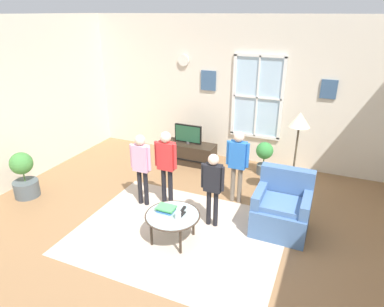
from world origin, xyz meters
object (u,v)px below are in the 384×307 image
Objects in this scene: cup at (178,215)px; person_blue_shirt at (238,159)px; person_red_shirt at (166,160)px; remote_near_cup at (182,214)px; person_pink_shirt at (141,162)px; potted_plant_by_window at (264,155)px; book_stack at (166,209)px; remote_near_books at (183,209)px; television at (188,134)px; coffee_table at (173,216)px; floor_lamp at (299,129)px; potted_plant_corner at (24,176)px; tv_stand at (188,153)px; armchair at (282,209)px; person_black_shirt at (213,182)px.

person_blue_shirt is (0.39, 1.40, 0.31)m from cup.
person_blue_shirt is (1.00, 0.52, -0.02)m from person_red_shirt.
remote_near_cup is 0.12× the size of person_pink_shirt.
remote_near_cup is at bearing -102.74° from potted_plant_by_window.
book_stack is 0.24m from remote_near_books.
coffee_table is at bearing -70.66° from television.
potted_plant_by_window is 1.50m from floor_lamp.
person_blue_shirt is 1.54× the size of potted_plant_corner.
remote_near_cup is 1.40m from person_blue_shirt.
television is at bearing -176.58° from potted_plant_by_window.
person_blue_shirt is at bearing -39.56° from television.
tv_stand is 2.72m from armchair.
cup is at bearing -126.97° from floor_lamp.
television is 4.11× the size of remote_near_cup.
armchair reaches higher than book_stack.
potted_plant_corner is (-2.95, 0.15, -0.07)m from cup.
tv_stand is at bearing 158.06° from floor_lamp.
armchair is 8.22× the size of cup.
person_blue_shirt is (-0.82, 0.48, 0.45)m from armchair.
person_black_shirt reaches higher than remote_near_books.
coffee_table is at bearing -21.37° from book_stack.
person_red_shirt is 1.57× the size of potted_plant_corner.
potted_plant_corner is at bearing 178.96° from book_stack.
book_stack is at bearing -63.81° from person_red_shirt.
remote_near_cup is 1.21m from person_pink_shirt.
floor_lamp is (0.84, 0.24, 0.54)m from person_blue_shirt.
potted_plant_corner is at bearing -129.81° from television.
person_blue_shirt is at bearing 64.16° from book_stack.
potted_plant_by_window is (0.57, 2.52, -0.03)m from remote_near_cup.
person_pink_shirt is (-0.99, 0.62, 0.34)m from remote_near_cup.
person_blue_shirt is 3.59m from potted_plant_corner.
remote_near_books is (-0.03, 0.23, -0.04)m from cup.
armchair is 1.57m from coffee_table.
television is at bearing -90.00° from tv_stand.
person_black_shirt is (1.24, -1.92, 0.50)m from tv_stand.
person_black_shirt is (-0.95, -0.31, 0.39)m from armchair.
remote_near_cup is at bearing -116.23° from person_black_shirt.
person_black_shirt is (0.29, 0.38, 0.30)m from remote_near_books.
floor_lamp reaches higher than tv_stand.
remote_near_cup is 2.97m from potted_plant_corner.
remote_near_books is 0.56m from person_black_shirt.
person_red_shirt is 1.02× the size of person_blue_shirt.
remote_near_cup is 0.64m from person_black_shirt.
armchair reaches higher than remote_near_books.
tv_stand is at bearing 50.22° from potted_plant_corner.
potted_plant_by_window reaches higher than remote_near_books.
person_pink_shirt is at bearing 174.80° from person_black_shirt.
person_red_shirt is 0.80× the size of floor_lamp.
floor_lamp is at bearing 15.92° from person_blue_shirt.
potted_plant_by_window reaches higher than cup.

